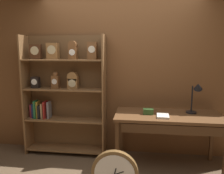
{
  "coord_description": "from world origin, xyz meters",
  "views": [
    {
      "loc": [
        0.31,
        -2.15,
        1.67
      ],
      "look_at": [
        -0.07,
        0.83,
        1.17
      ],
      "focal_mm": 34.46,
      "sensor_mm": 36.0,
      "label": 1
    }
  ],
  "objects_px": {
    "desk_lamp": "(196,94)",
    "round_clock_large": "(115,174)",
    "toolbox_small": "(148,111)",
    "open_repair_manual": "(163,116)",
    "bookshelf": "(63,92)",
    "workbench": "(168,121)"
  },
  "relations": [
    {
      "from": "desk_lamp",
      "to": "round_clock_large",
      "type": "bearing_deg",
      "value": -140.9
    },
    {
      "from": "desk_lamp",
      "to": "toolbox_small",
      "type": "distance_m",
      "value": 0.71
    },
    {
      "from": "desk_lamp",
      "to": "open_repair_manual",
      "type": "xyz_separation_m",
      "value": [
        -0.46,
        -0.2,
        -0.28
      ]
    },
    {
      "from": "bookshelf",
      "to": "desk_lamp",
      "type": "relative_size",
      "value": 4.11
    },
    {
      "from": "desk_lamp",
      "to": "round_clock_large",
      "type": "relative_size",
      "value": 0.81
    },
    {
      "from": "bookshelf",
      "to": "workbench",
      "type": "xyz_separation_m",
      "value": [
        1.63,
        -0.3,
        -0.31
      ]
    },
    {
      "from": "toolbox_small",
      "to": "open_repair_manual",
      "type": "height_order",
      "value": "toolbox_small"
    },
    {
      "from": "bookshelf",
      "to": "desk_lamp",
      "type": "bearing_deg",
      "value": -5.52
    },
    {
      "from": "desk_lamp",
      "to": "workbench",
      "type": "bearing_deg",
      "value": -163.65
    },
    {
      "from": "bookshelf",
      "to": "workbench",
      "type": "distance_m",
      "value": 1.69
    },
    {
      "from": "workbench",
      "to": "round_clock_large",
      "type": "distance_m",
      "value": 1.08
    },
    {
      "from": "toolbox_small",
      "to": "bookshelf",
      "type": "bearing_deg",
      "value": 167.59
    },
    {
      "from": "desk_lamp",
      "to": "toolbox_small",
      "type": "height_order",
      "value": "desk_lamp"
    },
    {
      "from": "toolbox_small",
      "to": "open_repair_manual",
      "type": "relative_size",
      "value": 0.65
    },
    {
      "from": "workbench",
      "to": "round_clock_large",
      "type": "height_order",
      "value": "workbench"
    },
    {
      "from": "bookshelf",
      "to": "round_clock_large",
      "type": "xyz_separation_m",
      "value": [
        0.96,
        -1.04,
        -0.73
      ]
    },
    {
      "from": "toolbox_small",
      "to": "open_repair_manual",
      "type": "bearing_deg",
      "value": -27.0
    },
    {
      "from": "workbench",
      "to": "toolbox_small",
      "type": "height_order",
      "value": "toolbox_small"
    },
    {
      "from": "workbench",
      "to": "desk_lamp",
      "type": "distance_m",
      "value": 0.54
    },
    {
      "from": "round_clock_large",
      "to": "desk_lamp",
      "type": "bearing_deg",
      "value": 39.1
    },
    {
      "from": "bookshelf",
      "to": "round_clock_large",
      "type": "distance_m",
      "value": 1.59
    },
    {
      "from": "toolbox_small",
      "to": "open_repair_manual",
      "type": "xyz_separation_m",
      "value": [
        0.19,
        -0.1,
        -0.03
      ]
    }
  ]
}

